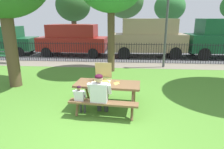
# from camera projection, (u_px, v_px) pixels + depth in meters

# --- Properties ---
(ground) EXTENTS (28.00, 11.58, 0.02)m
(ground) POSITION_uv_depth(u_px,v_px,m) (106.00, 103.00, 6.10)
(ground) COLOR #4E872D
(cobblestone_walkway) EXTENTS (28.00, 1.40, 0.01)m
(cobblestone_walkway) POSITION_uv_depth(u_px,v_px,m) (116.00, 65.00, 10.97)
(cobblestone_walkway) COLOR gray
(street_asphalt) EXTENTS (28.00, 6.47, 0.01)m
(street_asphalt) POSITION_uv_depth(u_px,v_px,m) (119.00, 53.00, 14.73)
(street_asphalt) COLOR #515154
(picnic_table_foreground) EXTENTS (1.91, 1.62, 0.79)m
(picnic_table_foreground) POSITION_uv_depth(u_px,v_px,m) (107.00, 89.00, 5.58)
(picnic_table_foreground) COLOR brown
(picnic_table_foreground) RESTS_ON ground
(pizza_box_open) EXTENTS (0.48, 0.54, 0.53)m
(pizza_box_open) POSITION_uv_depth(u_px,v_px,m) (103.00, 78.00, 5.62)
(pizza_box_open) COLOR tan
(pizza_box_open) RESTS_ON picnic_table_foreground
(pizza_slice_on_table) EXTENTS (0.19, 0.28, 0.02)m
(pizza_slice_on_table) POSITION_uv_depth(u_px,v_px,m) (117.00, 83.00, 5.54)
(pizza_slice_on_table) COLOR #E9C551
(pizza_slice_on_table) RESTS_ON picnic_table_foreground
(adult_at_table) EXTENTS (0.62, 0.61, 1.19)m
(adult_at_table) POSITION_uv_depth(u_px,v_px,m) (100.00, 93.00, 5.10)
(adult_at_table) COLOR #323232
(adult_at_table) RESTS_ON ground
(child_at_table) EXTENTS (0.35, 0.35, 0.86)m
(child_at_table) POSITION_uv_depth(u_px,v_px,m) (80.00, 97.00, 5.20)
(child_at_table) COLOR #464646
(child_at_table) RESTS_ON ground
(iron_fence_streetside) EXTENTS (23.70, 0.03, 1.15)m
(iron_fence_streetside) POSITION_uv_depth(u_px,v_px,m) (117.00, 52.00, 11.48)
(iron_fence_streetside) COLOR black
(iron_fence_streetside) RESTS_ON ground
(park_bench_left) EXTENTS (1.61, 0.50, 0.85)m
(park_bench_left) POSITION_uv_depth(u_px,v_px,m) (1.00, 56.00, 11.24)
(park_bench_left) COLOR #205833
(park_bench_left) RESTS_ON ground
(lamp_post_walkway) EXTENTS (0.28, 0.28, 4.47)m
(lamp_post_walkway) POSITION_uv_depth(u_px,v_px,m) (167.00, 14.00, 9.74)
(lamp_post_walkway) COLOR #4C4C51
(lamp_post_walkway) RESTS_ON ground
(parked_car_left) EXTENTS (4.47, 2.06, 1.94)m
(parked_car_left) POSITION_uv_depth(u_px,v_px,m) (3.00, 40.00, 13.88)
(parked_car_left) COLOR #18532F
(parked_car_left) RESTS_ON ground
(parked_car_center) EXTENTS (4.66, 2.09, 2.08)m
(parked_car_center) POSITION_uv_depth(u_px,v_px,m) (73.00, 39.00, 13.46)
(parked_car_center) COLOR maroon
(parked_car_center) RESTS_ON ground
(parked_car_right) EXTENTS (4.78, 2.23, 2.46)m
(parked_car_right) POSITION_uv_depth(u_px,v_px,m) (148.00, 37.00, 13.00)
(parked_car_right) COLOR tan
(parked_car_right) RESTS_ON ground
(far_tree_midleft) EXTENTS (3.22, 3.22, 5.05)m
(far_tree_midleft) POSITION_uv_depth(u_px,v_px,m) (73.00, 6.00, 18.42)
(far_tree_midleft) COLOR brown
(far_tree_midleft) RESTS_ON ground
(far_tree_center) EXTENTS (3.35, 3.35, 5.45)m
(far_tree_center) POSITION_uv_depth(u_px,v_px,m) (125.00, 2.00, 17.94)
(far_tree_center) COLOR brown
(far_tree_center) RESTS_ON ground
(far_tree_midright) EXTENTS (2.74, 2.74, 4.65)m
(far_tree_midright) POSITION_uv_depth(u_px,v_px,m) (170.00, 8.00, 17.77)
(far_tree_midright) COLOR brown
(far_tree_midright) RESTS_ON ground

